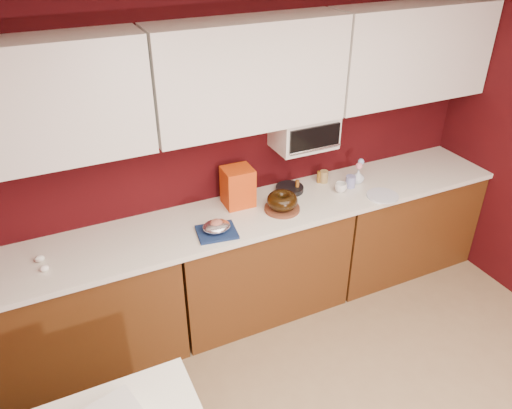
{
  "coord_description": "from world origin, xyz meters",
  "views": [
    {
      "loc": [
        -1.33,
        -0.83,
        2.78
      ],
      "look_at": [
        -0.06,
        1.84,
        1.02
      ],
      "focal_mm": 35.0,
      "sensor_mm": 36.0,
      "label": 1
    }
  ],
  "objects_px": {
    "bundt_cake": "(282,200)",
    "foil_ham_nest": "(216,226)",
    "flower_vase": "(358,176)",
    "toaster_oven": "(304,131)",
    "blue_jar": "(350,182)",
    "coffee_mug": "(341,187)",
    "pandoro_box": "(238,187)"
  },
  "relations": [
    {
      "from": "pandoro_box",
      "to": "flower_vase",
      "type": "distance_m",
      "value": 1.0
    },
    {
      "from": "pandoro_box",
      "to": "coffee_mug",
      "type": "bearing_deg",
      "value": -10.54
    },
    {
      "from": "toaster_oven",
      "to": "flower_vase",
      "type": "bearing_deg",
      "value": -14.96
    },
    {
      "from": "toaster_oven",
      "to": "blue_jar",
      "type": "distance_m",
      "value": 0.58
    },
    {
      "from": "bundt_cake",
      "to": "coffee_mug",
      "type": "distance_m",
      "value": 0.54
    },
    {
      "from": "bundt_cake",
      "to": "blue_jar",
      "type": "distance_m",
      "value": 0.65
    },
    {
      "from": "pandoro_box",
      "to": "bundt_cake",
      "type": "bearing_deg",
      "value": -39.05
    },
    {
      "from": "foil_ham_nest",
      "to": "blue_jar",
      "type": "height_order",
      "value": "blue_jar"
    },
    {
      "from": "bundt_cake",
      "to": "coffee_mug",
      "type": "relative_size",
      "value": 2.47
    },
    {
      "from": "flower_vase",
      "to": "blue_jar",
      "type": "bearing_deg",
      "value": -160.56
    },
    {
      "from": "bundt_cake",
      "to": "foil_ham_nest",
      "type": "height_order",
      "value": "bundt_cake"
    },
    {
      "from": "bundt_cake",
      "to": "blue_jar",
      "type": "bearing_deg",
      "value": 7.24
    },
    {
      "from": "toaster_oven",
      "to": "coffee_mug",
      "type": "bearing_deg",
      "value": -37.51
    },
    {
      "from": "toaster_oven",
      "to": "foil_ham_nest",
      "type": "bearing_deg",
      "value": -159.31
    },
    {
      "from": "toaster_oven",
      "to": "pandoro_box",
      "type": "height_order",
      "value": "toaster_oven"
    },
    {
      "from": "coffee_mug",
      "to": "blue_jar",
      "type": "bearing_deg",
      "value": 17.53
    },
    {
      "from": "foil_ham_nest",
      "to": "blue_jar",
      "type": "distance_m",
      "value": 1.19
    },
    {
      "from": "bundt_cake",
      "to": "foil_ham_nest",
      "type": "bearing_deg",
      "value": -171.66
    },
    {
      "from": "toaster_oven",
      "to": "blue_jar",
      "type": "height_order",
      "value": "toaster_oven"
    },
    {
      "from": "blue_jar",
      "to": "toaster_oven",
      "type": "bearing_deg",
      "value": 156.94
    },
    {
      "from": "toaster_oven",
      "to": "coffee_mug",
      "type": "distance_m",
      "value": 0.53
    },
    {
      "from": "coffee_mug",
      "to": "blue_jar",
      "type": "relative_size",
      "value": 0.98
    },
    {
      "from": "bundt_cake",
      "to": "pandoro_box",
      "type": "bearing_deg",
      "value": 139.3
    },
    {
      "from": "coffee_mug",
      "to": "flower_vase",
      "type": "bearing_deg",
      "value": 18.39
    },
    {
      "from": "blue_jar",
      "to": "flower_vase",
      "type": "distance_m",
      "value": 0.1
    },
    {
      "from": "pandoro_box",
      "to": "blue_jar",
      "type": "xyz_separation_m",
      "value": [
        0.9,
        -0.13,
        -0.1
      ]
    },
    {
      "from": "flower_vase",
      "to": "bundt_cake",
      "type": "bearing_deg",
      "value": -171.2
    },
    {
      "from": "bundt_cake",
      "to": "pandoro_box",
      "type": "height_order",
      "value": "pandoro_box"
    },
    {
      "from": "coffee_mug",
      "to": "blue_jar",
      "type": "distance_m",
      "value": 0.12
    },
    {
      "from": "foil_ham_nest",
      "to": "pandoro_box",
      "type": "height_order",
      "value": "pandoro_box"
    },
    {
      "from": "toaster_oven",
      "to": "coffee_mug",
      "type": "xyz_separation_m",
      "value": [
        0.24,
        -0.19,
        -0.43
      ]
    },
    {
      "from": "pandoro_box",
      "to": "flower_vase",
      "type": "relative_size",
      "value": 2.31
    }
  ]
}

